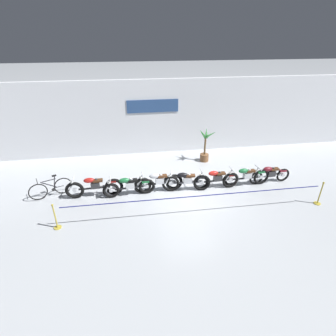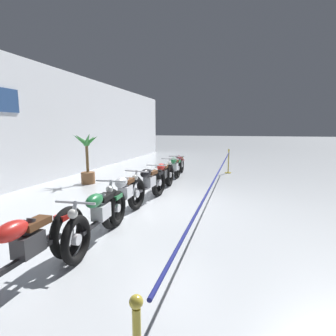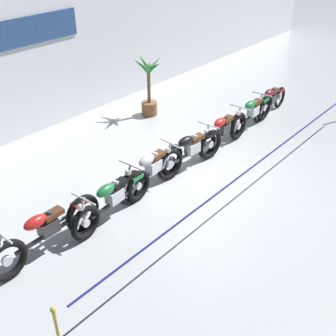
{
  "view_description": "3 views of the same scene",
  "coord_description": "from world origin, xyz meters",
  "px_view_note": "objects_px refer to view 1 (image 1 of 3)",
  "views": [
    {
      "loc": [
        -2.35,
        -9.35,
        6.41
      ],
      "look_at": [
        -0.82,
        1.0,
        0.96
      ],
      "focal_mm": 28.0,
      "sensor_mm": 36.0,
      "label": 1
    },
    {
      "loc": [
        -6.49,
        -1.82,
        1.97
      ],
      "look_at": [
        0.42,
        0.12,
        0.87
      ],
      "focal_mm": 28.0,
      "sensor_mm": 36.0,
      "label": 2
    },
    {
      "loc": [
        -7.06,
        -4.81,
        5.44
      ],
      "look_at": [
        -1.13,
        0.31,
        0.58
      ],
      "focal_mm": 45.0,
      "sensor_mm": 36.0,
      "label": 3
    }
  ],
  "objects_px": {
    "motorcycle_green_5": "(246,177)",
    "stanchion_mid_left": "(319,196)",
    "motorcycle_green_1": "(129,186)",
    "motorcycle_red_4": "(216,179)",
    "motorcycle_maroon_6": "(270,174)",
    "motorcycle_silver_2": "(158,182)",
    "motorcycle_red_0": "(94,187)",
    "potted_palm_left_of_row": "(205,147)",
    "bicycle": "(51,188)",
    "stanchion_far_left": "(160,202)",
    "motorcycle_black_3": "(186,181)"
  },
  "relations": [
    {
      "from": "motorcycle_green_5",
      "to": "stanchion_far_left",
      "type": "xyz_separation_m",
      "value": [
        -4.21,
        -1.83,
        0.26
      ]
    },
    {
      "from": "motorcycle_silver_2",
      "to": "motorcycle_red_4",
      "type": "bearing_deg",
      "value": -1.36
    },
    {
      "from": "motorcycle_black_3",
      "to": "motorcycle_green_1",
      "type": "bearing_deg",
      "value": -179.52
    },
    {
      "from": "stanchion_far_left",
      "to": "stanchion_mid_left",
      "type": "bearing_deg",
      "value": 0.0
    },
    {
      "from": "bicycle",
      "to": "motorcycle_silver_2",
      "type": "bearing_deg",
      "value": -3.49
    },
    {
      "from": "motorcycle_silver_2",
      "to": "motorcycle_black_3",
      "type": "distance_m",
      "value": 1.24
    },
    {
      "from": "bicycle",
      "to": "stanchion_far_left",
      "type": "height_order",
      "value": "stanchion_far_left"
    },
    {
      "from": "motorcycle_green_5",
      "to": "stanchion_far_left",
      "type": "distance_m",
      "value": 4.6
    },
    {
      "from": "motorcycle_red_0",
      "to": "motorcycle_red_4",
      "type": "height_order",
      "value": "motorcycle_red_0"
    },
    {
      "from": "motorcycle_red_4",
      "to": "stanchion_mid_left",
      "type": "relative_size",
      "value": 2.05
    },
    {
      "from": "potted_palm_left_of_row",
      "to": "motorcycle_green_1",
      "type": "bearing_deg",
      "value": -145.17
    },
    {
      "from": "motorcycle_red_0",
      "to": "motorcycle_maroon_6",
      "type": "distance_m",
      "value": 8.07
    },
    {
      "from": "potted_palm_left_of_row",
      "to": "stanchion_mid_left",
      "type": "bearing_deg",
      "value": -52.69
    },
    {
      "from": "motorcycle_green_1",
      "to": "stanchion_far_left",
      "type": "height_order",
      "value": "stanchion_far_left"
    },
    {
      "from": "motorcycle_red_4",
      "to": "motorcycle_green_5",
      "type": "height_order",
      "value": "motorcycle_green_5"
    },
    {
      "from": "motorcycle_green_5",
      "to": "stanchion_far_left",
      "type": "relative_size",
      "value": 0.22
    },
    {
      "from": "motorcycle_maroon_6",
      "to": "bicycle",
      "type": "xyz_separation_m",
      "value": [
        -9.93,
        0.29,
        -0.06
      ]
    },
    {
      "from": "motorcycle_red_0",
      "to": "motorcycle_maroon_6",
      "type": "xyz_separation_m",
      "value": [
        8.07,
        -0.01,
        -0.02
      ]
    },
    {
      "from": "motorcycle_green_1",
      "to": "motorcycle_red_4",
      "type": "bearing_deg",
      "value": 1.08
    },
    {
      "from": "stanchion_far_left",
      "to": "potted_palm_left_of_row",
      "type": "bearing_deg",
      "value": 57.12
    },
    {
      "from": "motorcycle_green_5",
      "to": "stanchion_mid_left",
      "type": "relative_size",
      "value": 2.18
    },
    {
      "from": "motorcycle_green_1",
      "to": "bicycle",
      "type": "xyz_separation_m",
      "value": [
        -3.34,
        0.42,
        -0.06
      ]
    },
    {
      "from": "motorcycle_green_1",
      "to": "stanchion_mid_left",
      "type": "height_order",
      "value": "stanchion_mid_left"
    },
    {
      "from": "motorcycle_red_0",
      "to": "bicycle",
      "type": "distance_m",
      "value": 1.88
    },
    {
      "from": "stanchion_far_left",
      "to": "stanchion_mid_left",
      "type": "relative_size",
      "value": 9.84
    },
    {
      "from": "motorcycle_black_3",
      "to": "motorcycle_maroon_6",
      "type": "bearing_deg",
      "value": 1.63
    },
    {
      "from": "motorcycle_black_3",
      "to": "stanchion_mid_left",
      "type": "height_order",
      "value": "stanchion_mid_left"
    },
    {
      "from": "motorcycle_red_0",
      "to": "potted_palm_left_of_row",
      "type": "distance_m",
      "value": 6.33
    },
    {
      "from": "motorcycle_silver_2",
      "to": "motorcycle_black_3",
      "type": "height_order",
      "value": "motorcycle_silver_2"
    },
    {
      "from": "motorcycle_black_3",
      "to": "motorcycle_green_5",
      "type": "height_order",
      "value": "motorcycle_black_3"
    },
    {
      "from": "motorcycle_maroon_6",
      "to": "motorcycle_red_4",
      "type": "bearing_deg",
      "value": -178.66
    },
    {
      "from": "motorcycle_red_4",
      "to": "motorcycle_maroon_6",
      "type": "xyz_separation_m",
      "value": [
        2.63,
        0.06,
        0.01
      ]
    },
    {
      "from": "motorcycle_red_4",
      "to": "motorcycle_maroon_6",
      "type": "height_order",
      "value": "motorcycle_red_4"
    },
    {
      "from": "potted_palm_left_of_row",
      "to": "bicycle",
      "type": "bearing_deg",
      "value": -161.65
    },
    {
      "from": "motorcycle_maroon_6",
      "to": "motorcycle_red_0",
      "type": "bearing_deg",
      "value": 179.92
    },
    {
      "from": "motorcycle_red_0",
      "to": "bicycle",
      "type": "bearing_deg",
      "value": 171.65
    },
    {
      "from": "motorcycle_green_1",
      "to": "motorcycle_silver_2",
      "type": "xyz_separation_m",
      "value": [
        1.31,
        0.14,
        0.01
      ]
    },
    {
      "from": "stanchion_mid_left",
      "to": "motorcycle_maroon_6",
      "type": "bearing_deg",
      "value": 121.97
    },
    {
      "from": "motorcycle_green_5",
      "to": "motorcycle_maroon_6",
      "type": "distance_m",
      "value": 1.23
    },
    {
      "from": "motorcycle_green_1",
      "to": "motorcycle_silver_2",
      "type": "height_order",
      "value": "motorcycle_silver_2"
    },
    {
      "from": "stanchion_far_left",
      "to": "motorcycle_silver_2",
      "type": "bearing_deg",
      "value": 85.45
    },
    {
      "from": "motorcycle_red_0",
      "to": "motorcycle_red_4",
      "type": "distance_m",
      "value": 5.44
    },
    {
      "from": "stanchion_far_left",
      "to": "motorcycle_maroon_6",
      "type": "bearing_deg",
      "value": 19.53
    },
    {
      "from": "motorcycle_red_0",
      "to": "motorcycle_maroon_6",
      "type": "bearing_deg",
      "value": -0.08
    },
    {
      "from": "motorcycle_green_1",
      "to": "potted_palm_left_of_row",
      "type": "xyz_separation_m",
      "value": [
        4.2,
        2.92,
        0.36
      ]
    },
    {
      "from": "stanchion_far_left",
      "to": "motorcycle_red_0",
      "type": "bearing_deg",
      "value": 143.58
    },
    {
      "from": "motorcycle_black_3",
      "to": "motorcycle_maroon_6",
      "type": "distance_m",
      "value": 4.05
    },
    {
      "from": "motorcycle_red_4",
      "to": "stanchion_far_left",
      "type": "relative_size",
      "value": 0.21
    },
    {
      "from": "motorcycle_green_1",
      "to": "bicycle",
      "type": "height_order",
      "value": "bicycle"
    },
    {
      "from": "motorcycle_maroon_6",
      "to": "motorcycle_green_5",
      "type": "bearing_deg",
      "value": -175.57
    }
  ]
}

